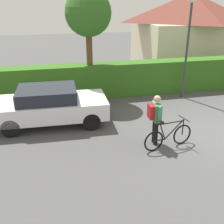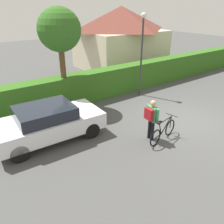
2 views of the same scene
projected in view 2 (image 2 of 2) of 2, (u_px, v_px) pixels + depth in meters
name	position (u px, v px, depth m)	size (l,w,h in m)	color
ground_plane	(186.00, 121.00, 10.06)	(60.00, 60.00, 0.00)	#484848
hedge_row	(122.00, 79.00, 13.15)	(21.98, 0.90, 1.53)	#31631B
house_distant	(121.00, 37.00, 17.94)	(6.61, 5.29, 4.64)	beige
parked_car_near	(49.00, 122.00, 8.39)	(4.01, 1.97, 1.36)	silver
bicycle	(163.00, 132.00, 8.45)	(1.68, 0.54, 0.92)	black
person_rider	(151.00, 117.00, 8.26)	(0.37, 0.65, 1.60)	black
street_lamp	(142.00, 45.00, 11.77)	(0.28, 0.28, 4.36)	#38383D
tree_kerbside	(59.00, 31.00, 9.90)	(1.93, 1.93, 4.67)	brown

